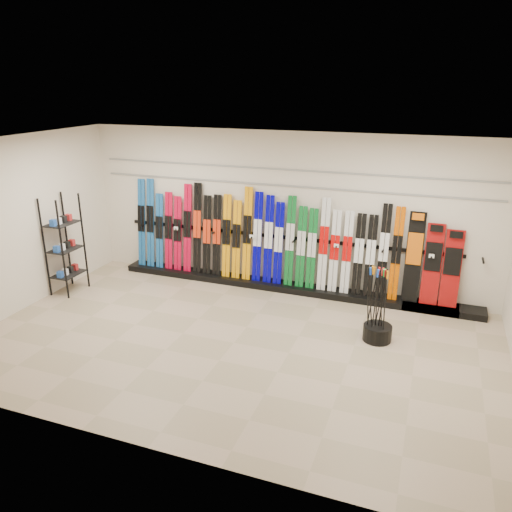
% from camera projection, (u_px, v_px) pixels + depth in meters
% --- Properties ---
extents(floor, '(8.00, 8.00, 0.00)m').
position_uv_depth(floor, '(234.00, 343.00, 7.74)').
color(floor, gray).
rests_on(floor, ground).
extents(back_wall, '(8.00, 0.00, 8.00)m').
position_uv_depth(back_wall, '(283.00, 211.00, 9.46)').
color(back_wall, beige).
rests_on(back_wall, floor).
extents(left_wall, '(0.00, 5.00, 5.00)m').
position_uv_depth(left_wall, '(17.00, 226.00, 8.54)').
color(left_wall, beige).
rests_on(left_wall, floor).
extents(ceiling, '(8.00, 8.00, 0.00)m').
position_uv_depth(ceiling, '(231.00, 147.00, 6.74)').
color(ceiling, silver).
rests_on(ceiling, back_wall).
extents(ski_rack_base, '(8.00, 0.40, 0.12)m').
position_uv_depth(ski_rack_base, '(289.00, 287.00, 9.67)').
color(ski_rack_base, black).
rests_on(ski_rack_base, floor).
extents(skis, '(5.37, 0.23, 1.84)m').
position_uv_depth(skis, '(256.00, 239.00, 9.65)').
color(skis, '#195599').
rests_on(skis, ski_rack_base).
extents(snowboards, '(0.93, 0.25, 1.60)m').
position_uv_depth(snowboards, '(432.00, 263.00, 8.65)').
color(snowboards, black).
rests_on(snowboards, ski_rack_base).
extents(accessory_rack, '(0.40, 0.60, 1.87)m').
position_uv_depth(accessory_rack, '(65.00, 245.00, 9.35)').
color(accessory_rack, black).
rests_on(accessory_rack, floor).
extents(pole_bin, '(0.44, 0.44, 0.25)m').
position_uv_depth(pole_bin, '(377.00, 333.00, 7.79)').
color(pole_bin, black).
rests_on(pole_bin, floor).
extents(ski_poles, '(0.33, 0.24, 1.18)m').
position_uv_depth(ski_poles, '(377.00, 304.00, 7.63)').
color(ski_poles, black).
rests_on(ski_poles, pole_bin).
extents(slatwall_rail_0, '(7.60, 0.02, 0.03)m').
position_uv_depth(slatwall_rail_0, '(283.00, 186.00, 9.27)').
color(slatwall_rail_0, gray).
rests_on(slatwall_rail_0, back_wall).
extents(slatwall_rail_1, '(7.60, 0.02, 0.03)m').
position_uv_depth(slatwall_rail_1, '(284.00, 169.00, 9.17)').
color(slatwall_rail_1, gray).
rests_on(slatwall_rail_1, back_wall).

